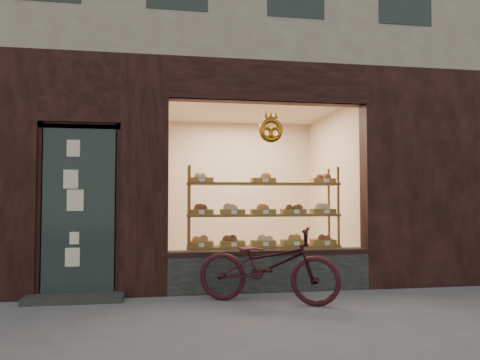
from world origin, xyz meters
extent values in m
plane|color=slate|center=(0.00, 0.00, 0.00)|extent=(90.00, 90.00, 0.00)
cube|color=black|center=(0.45, 2.12, 0.28)|extent=(2.70, 0.25, 0.55)
cube|color=#253231|center=(-2.00, 2.06, 1.10)|extent=(0.90, 0.04, 2.15)
cube|color=black|center=(-2.00, 1.90, 0.04)|extent=(1.15, 0.35, 0.08)
torus|color=#BD751C|center=(0.45, 2.02, 2.15)|extent=(0.33, 0.07, 0.33)
cube|color=brown|center=(0.45, 2.55, 0.05)|extent=(2.20, 0.45, 0.04)
cube|color=brown|center=(0.45, 2.55, 0.55)|extent=(2.20, 0.45, 0.03)
cube|color=brown|center=(0.45, 2.55, 1.00)|extent=(2.20, 0.45, 0.04)
cube|color=brown|center=(0.45, 2.55, 1.45)|extent=(2.20, 0.45, 0.04)
cylinder|color=brown|center=(-0.62, 2.35, 0.85)|extent=(0.04, 0.04, 1.70)
cylinder|color=brown|center=(1.52, 2.35, 0.85)|extent=(0.04, 0.04, 1.70)
cylinder|color=brown|center=(-0.62, 2.75, 0.85)|extent=(0.04, 0.04, 1.70)
cylinder|color=brown|center=(1.52, 2.75, 0.85)|extent=(0.04, 0.04, 1.70)
cube|color=olive|center=(-0.45, 2.55, 0.60)|extent=(0.34, 0.24, 0.07)
sphere|color=#CE794E|center=(-0.45, 2.55, 0.69)|extent=(0.11, 0.11, 0.11)
cube|color=white|center=(-0.45, 2.36, 0.60)|extent=(0.07, 0.01, 0.05)
cube|color=olive|center=(0.00, 2.55, 0.60)|extent=(0.34, 0.24, 0.07)
sphere|color=brown|center=(0.00, 2.55, 0.69)|extent=(0.11, 0.11, 0.11)
cube|color=white|center=(0.00, 2.36, 0.60)|extent=(0.07, 0.01, 0.05)
cube|color=olive|center=(0.45, 2.55, 0.60)|extent=(0.34, 0.24, 0.07)
sphere|color=beige|center=(0.45, 2.55, 0.69)|extent=(0.11, 0.11, 0.11)
cube|color=white|center=(0.45, 2.36, 0.60)|extent=(0.07, 0.01, 0.05)
cube|color=olive|center=(0.90, 2.55, 0.60)|extent=(0.34, 0.24, 0.07)
sphere|color=#CE794E|center=(0.90, 2.55, 0.69)|extent=(0.11, 0.11, 0.11)
cube|color=white|center=(0.90, 2.36, 0.60)|extent=(0.07, 0.01, 0.05)
cube|color=olive|center=(1.35, 2.55, 0.60)|extent=(0.34, 0.24, 0.07)
sphere|color=brown|center=(1.35, 2.55, 0.69)|extent=(0.11, 0.11, 0.11)
cube|color=white|center=(1.35, 2.36, 0.60)|extent=(0.08, 0.01, 0.05)
cube|color=olive|center=(-0.45, 2.55, 1.05)|extent=(0.34, 0.24, 0.07)
sphere|color=brown|center=(-0.45, 2.55, 1.14)|extent=(0.11, 0.11, 0.11)
cube|color=white|center=(-0.45, 2.36, 1.05)|extent=(0.07, 0.01, 0.06)
cube|color=olive|center=(0.00, 2.55, 1.05)|extent=(0.34, 0.24, 0.07)
sphere|color=beige|center=(0.00, 2.55, 1.14)|extent=(0.11, 0.11, 0.11)
cube|color=white|center=(0.00, 2.36, 1.05)|extent=(0.07, 0.01, 0.06)
cube|color=olive|center=(0.45, 2.55, 1.05)|extent=(0.34, 0.24, 0.07)
sphere|color=#CE794E|center=(0.45, 2.55, 1.14)|extent=(0.11, 0.11, 0.11)
cube|color=white|center=(0.45, 2.36, 1.05)|extent=(0.07, 0.01, 0.06)
cube|color=olive|center=(0.90, 2.55, 1.05)|extent=(0.34, 0.24, 0.07)
sphere|color=brown|center=(0.90, 2.55, 1.14)|extent=(0.11, 0.11, 0.11)
cube|color=white|center=(0.90, 2.36, 1.05)|extent=(0.07, 0.01, 0.06)
cube|color=olive|center=(1.35, 2.55, 1.05)|extent=(0.34, 0.24, 0.07)
sphere|color=beige|center=(1.35, 2.55, 1.14)|extent=(0.11, 0.11, 0.11)
cube|color=white|center=(1.35, 2.36, 1.05)|extent=(0.08, 0.01, 0.06)
cube|color=olive|center=(-0.45, 2.55, 1.50)|extent=(0.34, 0.24, 0.07)
sphere|color=beige|center=(-0.45, 2.55, 1.59)|extent=(0.11, 0.11, 0.11)
cube|color=white|center=(-0.45, 2.36, 1.50)|extent=(0.07, 0.01, 0.06)
cube|color=olive|center=(0.45, 2.55, 1.50)|extent=(0.34, 0.24, 0.07)
sphere|color=#CE794E|center=(0.45, 2.55, 1.59)|extent=(0.11, 0.11, 0.11)
cube|color=white|center=(0.45, 2.36, 1.50)|extent=(0.07, 0.01, 0.06)
cube|color=olive|center=(1.35, 2.55, 1.50)|extent=(0.34, 0.24, 0.07)
sphere|color=brown|center=(1.35, 2.55, 1.59)|extent=(0.11, 0.11, 0.11)
cube|color=white|center=(1.35, 2.36, 1.50)|extent=(0.08, 0.01, 0.06)
imported|color=black|center=(0.29, 1.49, 0.45)|extent=(1.80, 1.22, 0.89)
camera|label=1|loc=(-0.81, -3.53, 1.24)|focal=32.00mm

